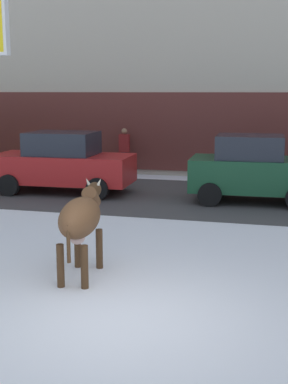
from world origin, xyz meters
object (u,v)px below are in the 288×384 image
(cow_brown, at_px, (81,218))
(pedestrian_by_cars, at_px, (124,152))
(car_red_sedan, at_px, (63,163))
(car_darkgreen_hatchback, at_px, (253,169))

(cow_brown, xyz_separation_m, pedestrian_by_cars, (-2.30, 10.28, -0.11))
(car_red_sedan, height_order, car_darkgreen_hatchback, car_darkgreen_hatchback)
(cow_brown, xyz_separation_m, car_red_sedan, (-3.23, 6.82, -0.09))
(car_darkgreen_hatchback, bearing_deg, car_red_sedan, -179.96)
(car_darkgreen_hatchback, xyz_separation_m, pedestrian_by_cars, (-4.74, 3.45, -0.05))
(car_darkgreen_hatchback, height_order, pedestrian_by_cars, car_darkgreen_hatchback)
(car_red_sedan, bearing_deg, cow_brown, -64.70)
(pedestrian_by_cars, bearing_deg, car_darkgreen_hatchback, -36.02)
(car_darkgreen_hatchback, bearing_deg, cow_brown, -109.66)
(cow_brown, relative_size, car_darkgreen_hatchback, 0.54)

